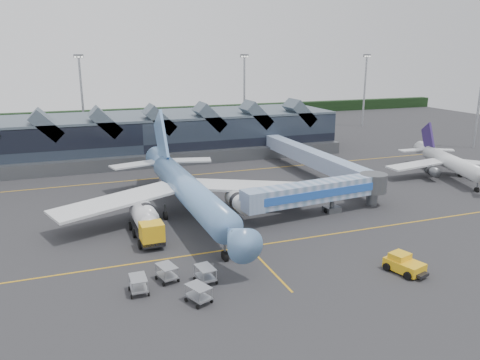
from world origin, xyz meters
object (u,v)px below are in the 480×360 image
object	(u,v)px
regional_jet	(450,162)
pushback_tug	(404,264)
main_airliner	(187,189)
fuel_truck	(145,221)
jet_bridge	(327,191)

from	to	relation	value
regional_jet	pushback_tug	xyz separation A→B (m)	(-34.51, -29.85, -2.06)
main_airliner	fuel_truck	size ratio (longest dim) A/B	3.98
regional_jet	pushback_tug	size ratio (longest dim) A/B	5.52
main_airliner	fuel_truck	distance (m)	9.29
main_airliner	pushback_tug	size ratio (longest dim) A/B	9.05
main_airliner	fuel_truck	world-z (taller)	main_airliner
regional_jet	fuel_truck	size ratio (longest dim) A/B	2.43
jet_bridge	fuel_truck	distance (m)	26.29
fuel_truck	pushback_tug	bearing A→B (deg)	-40.71
main_airliner	pushback_tug	bearing A→B (deg)	-56.94
main_airliner	regional_jet	distance (m)	52.04
pushback_tug	main_airliner	bearing A→B (deg)	108.12
regional_jet	main_airliner	bearing A→B (deg)	-158.30
regional_jet	pushback_tug	bearing A→B (deg)	-122.22
main_airliner	pushback_tug	world-z (taller)	main_airliner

